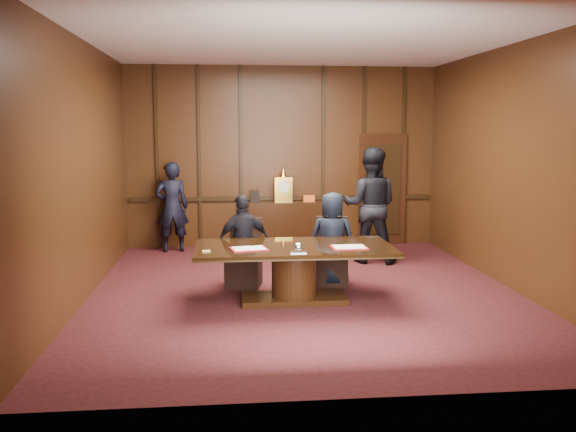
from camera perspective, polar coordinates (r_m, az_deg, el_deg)
The scene contains 13 objects.
room at distance 8.61m, azimuth 1.90°, elevation 4.33°, with size 7.00×7.04×3.50m.
sideboard at distance 11.83m, azimuth -0.44°, elevation -0.65°, with size 1.60×0.45×1.54m.
conference_table at distance 8.14m, azimuth 0.58°, elevation -4.53°, with size 2.62×1.32×0.76m.
folder_left at distance 7.87m, azimuth -3.69°, elevation -3.07°, with size 0.52×0.41×0.02m.
folder_right at distance 7.99m, azimuth 5.73°, elevation -2.92°, with size 0.47×0.34×0.02m.
inkstand at distance 7.64m, azimuth 0.95°, elevation -3.04°, with size 0.20×0.14×0.12m.
notepad at distance 7.77m, azimuth -7.66°, elevation -3.27°, with size 0.10×0.07×0.01m, color #D8BA69.
chair_left at distance 9.00m, azimuth -4.13°, elevation -4.74°, with size 0.58×0.58×0.99m.
chair_right at distance 9.12m, azimuth 4.07°, elevation -4.56°, with size 0.55×0.55×0.99m.
signatory_left at distance 8.84m, azimuth -4.18°, elevation -2.40°, with size 0.80×0.33×1.36m, color black.
signatory_right at distance 8.97m, azimuth 4.16°, elevation -2.16°, with size 0.68×0.44×1.39m, color black.
witness_left at distance 11.62m, azimuth -10.81°, elevation 0.84°, with size 0.62×0.41×1.70m, color black.
witness_right at distance 10.58m, azimuth 7.71°, elevation 0.99°, with size 0.96×0.75×1.98m, color black.
Camera 1 is at (-1.07, -8.38, 2.30)m, focal length 38.00 mm.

